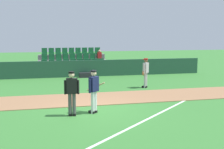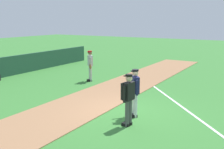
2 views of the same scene
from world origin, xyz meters
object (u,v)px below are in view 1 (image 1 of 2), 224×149
object	(u,v)px
umpire_home_plate	(72,91)
equipment_bag	(85,75)
batter_navy_jersey	(94,90)
runner_grey_jersey	(146,72)

from	to	relation	value
umpire_home_plate	equipment_bag	world-z (taller)	umpire_home_plate
batter_navy_jersey	umpire_home_plate	world-z (taller)	same
batter_navy_jersey	equipment_bag	xyz separation A→B (m)	(0.88, 9.50, -0.79)
batter_navy_jersey	umpire_home_plate	size ratio (longest dim) A/B	1.00
umpire_home_plate	runner_grey_jersey	distance (m)	6.85
umpire_home_plate	equipment_bag	size ratio (longest dim) A/B	1.96
batter_navy_jersey	umpire_home_plate	bearing A→B (deg)	-167.70
runner_grey_jersey	equipment_bag	size ratio (longest dim) A/B	1.96
umpire_home_plate	runner_grey_jersey	xyz separation A→B (m)	(4.76, 4.93, -0.04)
runner_grey_jersey	equipment_bag	bearing A→B (deg)	122.03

